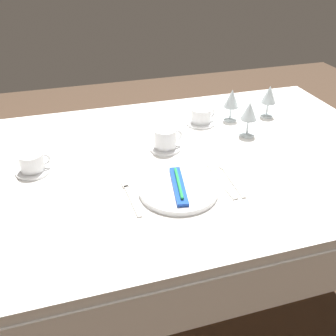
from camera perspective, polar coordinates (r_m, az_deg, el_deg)
ground_plane at (r=1.91m, az=-0.13°, el=-18.19°), size 6.00×6.00×0.00m
dining_table at (r=1.46m, az=-0.16°, el=-1.45°), size 1.80×1.11×0.74m
dinner_plate at (r=1.24m, az=1.58°, el=-3.24°), size 0.26×0.26×0.02m
toothbrush_package at (r=1.23m, az=1.59°, el=-2.60°), size 0.07×0.21×0.02m
fork_outer at (r=1.23m, az=-5.63°, el=-4.17°), size 0.03×0.20×0.00m
dinner_knife at (r=1.31m, az=7.95°, el=-1.93°), size 0.02×0.23×0.00m
spoon_soup at (r=1.34m, az=9.01°, el=-1.11°), size 0.03×0.22×0.01m
saucer_left at (r=1.49m, az=-0.41°, el=3.01°), size 0.12×0.12×0.01m
coffee_cup_left at (r=1.47m, az=-0.35°, el=4.46°), size 0.11×0.09×0.07m
saucer_right at (r=1.70m, az=4.87°, el=6.76°), size 0.13×0.13×0.01m
coffee_cup_right at (r=1.68m, az=4.97°, el=7.85°), size 0.11×0.09×0.06m
saucer_far at (r=1.43m, az=-19.34°, el=-0.36°), size 0.12×0.12×0.01m
coffee_cup_far at (r=1.41m, az=-19.54°, el=0.89°), size 0.11×0.08×0.06m
wine_glass_centre at (r=1.59m, az=11.97°, el=8.00°), size 0.07×0.07×0.14m
wine_glass_left at (r=1.71m, az=9.45°, el=9.96°), size 0.07×0.07×0.14m
wine_glass_right at (r=1.78m, az=14.80°, el=10.34°), size 0.07×0.07×0.14m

